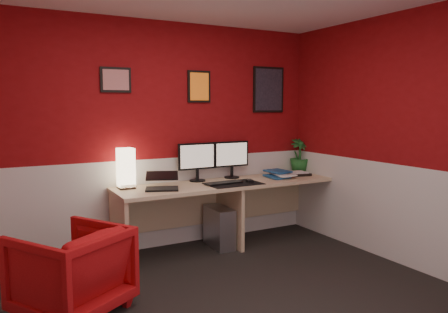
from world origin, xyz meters
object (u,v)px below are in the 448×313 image
monitor_right (232,154)px  desk (230,214)px  laptop (162,179)px  potted_plant (299,156)px  monitor_left (197,156)px  armchair (71,271)px  pc_tower (219,227)px  zen_tray (294,174)px  shoji_lamp (126,169)px

monitor_right → desk: bearing=-124.2°
laptop → potted_plant: (1.98, 0.29, 0.10)m
monitor_left → laptop: bearing=-151.5°
monitor_right → armchair: (-2.03, -1.09, -0.69)m
potted_plant → pc_tower: (-1.28, -0.22, -0.72)m
zen_tray → potted_plant: 0.35m
monitor_left → armchair: (-1.57, -1.08, -0.69)m
laptop → monitor_right: size_ratio=0.57×
zen_tray → potted_plant: (0.22, 0.19, 0.20)m
monitor_left → monitor_right: size_ratio=1.00×
monitor_right → pc_tower: bearing=-141.8°
monitor_right → potted_plant: 0.99m
monitor_left → armchair: 2.03m
laptop → monitor_left: size_ratio=0.57×
potted_plant → zen_tray: bearing=-139.3°
shoji_lamp → potted_plant: (2.28, 0.04, 0.01)m
desk → armchair: 2.06m
potted_plant → pc_tower: potted_plant is taller
laptop → monitor_right: (0.99, 0.30, 0.18)m
laptop → potted_plant: 2.00m
shoji_lamp → zen_tray: (2.06, -0.15, -0.18)m
shoji_lamp → potted_plant: bearing=1.0°
shoji_lamp → monitor_left: 0.84m
laptop → pc_tower: (0.70, 0.07, -0.61)m
shoji_lamp → pc_tower: 1.23m
monitor_right → pc_tower: 0.88m
laptop → zen_tray: laptop is taller
desk → monitor_left: 0.75m
shoji_lamp → armchair: 1.41m
shoji_lamp → pc_tower: bearing=-10.0°
zen_tray → armchair: (-2.80, -0.89, -0.41)m
desk → zen_tray: zen_tray is taller
pc_tower → monitor_right: bearing=40.6°
desk → zen_tray: (0.93, 0.03, 0.38)m
zen_tray → pc_tower: zen_tray is taller
zen_tray → laptop: bearing=-176.7°
monitor_left → pc_tower: bearing=-53.1°
potted_plant → armchair: size_ratio=0.58×
shoji_lamp → laptop: 0.40m
armchair → desk: bearing=172.8°
monitor_left → monitor_right: (0.46, 0.01, 0.00)m
laptop → pc_tower: 0.93m
armchair → pc_tower: bearing=174.6°
shoji_lamp → monitor_left: bearing=2.9°
monitor_left → desk: bearing=-36.9°
zen_tray → potted_plant: size_ratio=0.82×
monitor_left → potted_plant: 1.45m
monitor_right → armchair: size_ratio=0.79×
desk → laptop: size_ratio=7.88×
shoji_lamp → zen_tray: shoji_lamp is taller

